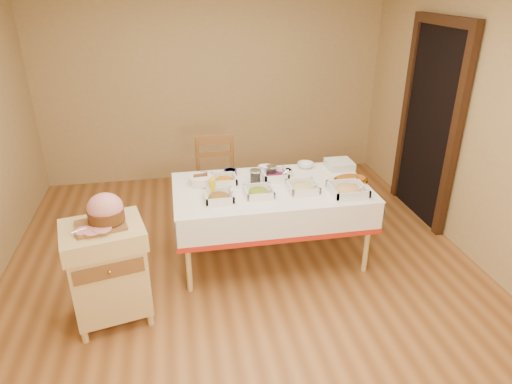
# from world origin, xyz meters

# --- Properties ---
(room_shell) EXTENTS (5.00, 5.00, 5.00)m
(room_shell) POSITION_xyz_m (0.00, 0.00, 1.30)
(room_shell) COLOR #935B2D
(room_shell) RESTS_ON ground
(doorway) EXTENTS (0.09, 1.10, 2.20)m
(doorway) POSITION_xyz_m (2.20, 0.90, 1.11)
(doorway) COLOR black
(doorway) RESTS_ON ground
(dining_table) EXTENTS (1.82, 1.02, 0.76)m
(dining_table) POSITION_xyz_m (0.30, 0.30, 0.60)
(dining_table) COLOR #DEBF7A
(dining_table) RESTS_ON ground
(butcher_cart) EXTENTS (0.69, 0.62, 0.85)m
(butcher_cart) POSITION_xyz_m (-1.15, -0.36, 0.48)
(butcher_cart) COLOR #DEBF7A
(butcher_cart) RESTS_ON ground
(dining_chair) EXTENTS (0.46, 0.44, 0.99)m
(dining_chair) POSITION_xyz_m (-0.14, 1.09, 0.51)
(dining_chair) COLOR brown
(dining_chair) RESTS_ON ground
(ham_on_board) EXTENTS (0.38, 0.36, 0.25)m
(ham_on_board) POSITION_xyz_m (-1.11, -0.33, 0.96)
(ham_on_board) COLOR brown
(ham_on_board) RESTS_ON butcher_cart
(serving_dish_a) EXTENTS (0.25, 0.25, 0.11)m
(serving_dish_a) POSITION_xyz_m (-0.21, 0.10, 0.79)
(serving_dish_a) COLOR silver
(serving_dish_a) RESTS_ON dining_table
(serving_dish_b) EXTENTS (0.25, 0.25, 0.10)m
(serving_dish_b) POSITION_xyz_m (0.15, 0.14, 0.79)
(serving_dish_b) COLOR silver
(serving_dish_b) RESTS_ON dining_table
(serving_dish_c) EXTENTS (0.26, 0.26, 0.11)m
(serving_dish_c) POSITION_xyz_m (0.56, 0.16, 0.79)
(serving_dish_c) COLOR silver
(serving_dish_c) RESTS_ON dining_table
(serving_dish_d) EXTENTS (0.31, 0.31, 0.12)m
(serving_dish_d) POSITION_xyz_m (0.95, 0.02, 0.80)
(serving_dish_d) COLOR silver
(serving_dish_d) RESTS_ON dining_table
(serving_dish_e) EXTENTS (0.24, 0.23, 0.11)m
(serving_dish_e) POSITION_xyz_m (-0.12, 0.46, 0.79)
(serving_dish_e) COLOR silver
(serving_dish_e) RESTS_ON dining_table
(serving_dish_f) EXTENTS (0.25, 0.24, 0.12)m
(serving_dish_f) POSITION_xyz_m (0.37, 0.48, 0.80)
(serving_dish_f) COLOR silver
(serving_dish_f) RESTS_ON dining_table
(small_bowl_left) EXTENTS (0.12, 0.12, 0.06)m
(small_bowl_left) POSITION_xyz_m (-0.30, 0.61, 0.79)
(small_bowl_left) COLOR silver
(small_bowl_left) RESTS_ON dining_table
(small_bowl_mid) EXTENTS (0.13, 0.13, 0.06)m
(small_bowl_mid) POSITION_xyz_m (-0.04, 0.65, 0.79)
(small_bowl_mid) COLOR navy
(small_bowl_mid) RESTS_ON dining_table
(small_bowl_right) EXTENTS (0.12, 0.12, 0.06)m
(small_bowl_right) POSITION_xyz_m (0.51, 0.54, 0.79)
(small_bowl_right) COLOR silver
(small_bowl_right) RESTS_ON dining_table
(bowl_white_imported) EXTENTS (0.16, 0.16, 0.04)m
(bowl_white_imported) POSITION_xyz_m (0.34, 0.71, 0.78)
(bowl_white_imported) COLOR silver
(bowl_white_imported) RESTS_ON dining_table
(bowl_small_imported) EXTENTS (0.21, 0.21, 0.05)m
(bowl_small_imported) POSITION_xyz_m (0.75, 0.71, 0.79)
(bowl_small_imported) COLOR silver
(bowl_small_imported) RESTS_ON dining_table
(preserve_jar_left) EXTENTS (0.10, 0.10, 0.13)m
(preserve_jar_left) POSITION_xyz_m (0.17, 0.42, 0.82)
(preserve_jar_left) COLOR silver
(preserve_jar_left) RESTS_ON dining_table
(preserve_jar_right) EXTENTS (0.10, 0.10, 0.13)m
(preserve_jar_right) POSITION_xyz_m (0.35, 0.50, 0.82)
(preserve_jar_right) COLOR silver
(preserve_jar_right) RESTS_ON dining_table
(mustard_bottle) EXTENTS (0.06, 0.06, 0.19)m
(mustard_bottle) POSITION_xyz_m (-0.26, 0.23, 0.84)
(mustard_bottle) COLOR yellow
(mustard_bottle) RESTS_ON dining_table
(bread_basket) EXTENTS (0.22, 0.22, 0.10)m
(bread_basket) POSITION_xyz_m (-0.34, 0.48, 0.80)
(bread_basket) COLOR white
(bread_basket) RESTS_ON dining_table
(plate_stack) EXTENTS (0.26, 0.26, 0.08)m
(plate_stack) POSITION_xyz_m (1.09, 0.63, 0.80)
(plate_stack) COLOR silver
(plate_stack) RESTS_ON dining_table
(brass_platter) EXTENTS (0.33, 0.24, 0.04)m
(brass_platter) POSITION_xyz_m (1.07, 0.27, 0.78)
(brass_platter) COLOR gold
(brass_platter) RESTS_ON dining_table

